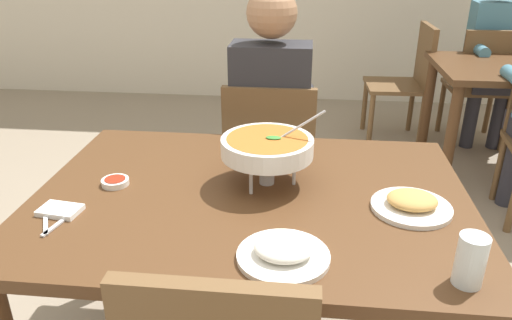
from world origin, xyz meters
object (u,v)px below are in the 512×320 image
(dining_table_main, at_px, (251,219))
(chair_diner_main, at_px, (270,160))
(drink_glass, at_px, (470,263))
(chair_bg_middle, at_px, (483,81))
(sauce_dish, at_px, (115,182))
(patron_bg_middle, at_px, (494,49))
(rice_plate, at_px, (283,252))
(curry_bowl, at_px, (267,147))
(diner_main, at_px, (271,111))
(chair_bg_corner, at_px, (409,77))
(appetizer_plate, at_px, (412,204))

(dining_table_main, relative_size, chair_diner_main, 1.54)
(drink_glass, bearing_deg, chair_bg_middle, 71.85)
(dining_table_main, relative_size, sauce_dish, 15.37)
(dining_table_main, relative_size, patron_bg_middle, 1.06)
(chair_diner_main, height_order, rice_plate, chair_diner_main)
(curry_bowl, relative_size, drink_glass, 2.56)
(chair_diner_main, xyz_separation_m, sauce_dish, (-0.45, -0.77, 0.25))
(curry_bowl, height_order, rice_plate, curry_bowl)
(sauce_dish, bearing_deg, curry_bowl, 7.56)
(diner_main, height_order, sauce_dish, diner_main)
(curry_bowl, bearing_deg, diner_main, 93.41)
(chair_diner_main, relative_size, chair_bg_corner, 1.00)
(chair_diner_main, height_order, sauce_dish, chair_diner_main)
(chair_bg_corner, bearing_deg, dining_table_main, -110.97)
(curry_bowl, height_order, sauce_dish, curry_bowl)
(curry_bowl, xyz_separation_m, drink_glass, (0.52, -0.47, -0.07))
(curry_bowl, height_order, patron_bg_middle, patron_bg_middle)
(curry_bowl, height_order, drink_glass, curry_bowl)
(rice_plate, xyz_separation_m, appetizer_plate, (0.37, 0.29, 0.00))
(appetizer_plate, distance_m, drink_glass, 0.35)
(chair_diner_main, relative_size, sauce_dish, 10.00)
(appetizer_plate, distance_m, patron_bg_middle, 2.65)
(rice_plate, height_order, drink_glass, drink_glass)
(dining_table_main, distance_m, drink_glass, 0.70)
(patron_bg_middle, bearing_deg, appetizer_plate, -112.61)
(appetizer_plate, xyz_separation_m, chair_bg_middle, (0.97, 2.41, -0.26))
(dining_table_main, height_order, chair_diner_main, chair_diner_main)
(chair_diner_main, bearing_deg, drink_glass, -64.52)
(curry_bowl, xyz_separation_m, sauce_dish, (-0.50, -0.07, -0.12))
(chair_bg_middle, bearing_deg, drink_glass, -108.15)
(drink_glass, bearing_deg, chair_bg_corner, 82.46)
(chair_diner_main, xyz_separation_m, appetizer_plate, (0.49, -0.83, 0.26))
(curry_bowl, bearing_deg, sauce_dish, -172.44)
(rice_plate, distance_m, drink_glass, 0.44)
(curry_bowl, relative_size, chair_bg_corner, 0.37)
(chair_diner_main, height_order, drink_glass, chair_diner_main)
(appetizer_plate, relative_size, chair_bg_corner, 0.27)
(curry_bowl, bearing_deg, dining_table_main, -119.10)
(drink_glass, bearing_deg, rice_plate, 173.47)
(appetizer_plate, height_order, chair_bg_corner, chair_bg_corner)
(curry_bowl, relative_size, chair_bg_middle, 0.37)
(appetizer_plate, relative_size, chair_bg_middle, 0.27)
(dining_table_main, xyz_separation_m, chair_diner_main, (-0.00, 0.79, -0.14))
(chair_diner_main, height_order, curry_bowl, curry_bowl)
(diner_main, xyz_separation_m, patron_bg_middle, (1.51, 1.58, 0.00))
(dining_table_main, bearing_deg, patron_bg_middle, 57.80)
(chair_diner_main, bearing_deg, sauce_dish, -120.45)
(diner_main, distance_m, patron_bg_middle, 2.19)
(diner_main, height_order, appetizer_plate, diner_main)
(chair_diner_main, bearing_deg, diner_main, 90.00)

